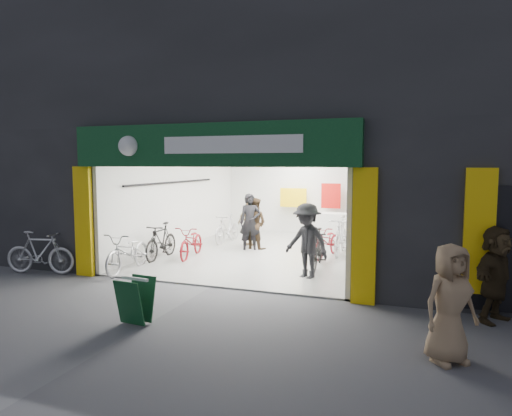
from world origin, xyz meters
The scene contains 17 objects.
ground centered at (0.00, 0.00, 0.00)m, with size 60.00×60.00×0.00m, color #56565B.
building centered at (0.91, 4.99, 4.31)m, with size 17.00×10.27×8.00m.
bike_left_front centered at (-2.50, 0.60, 0.50)m, with size 0.67×1.91×1.00m, color #B1B1B6.
bike_left_midfront centered at (-2.50, 2.12, 0.51)m, with size 0.48×1.70×1.02m, color black.
bike_left_midback centered at (-1.80, 2.59, 0.46)m, with size 0.61×1.76×0.93m, color maroon.
bike_left_back centered at (-1.80, 5.10, 0.50)m, with size 0.47×1.65×0.99m, color #B4B4B9.
bike_right_front centered at (1.80, 2.62, 0.50)m, with size 0.47×1.67×1.00m, color black.
bike_right_mid centered at (1.80, 3.94, 0.46)m, with size 0.61×1.75×0.92m, color maroon.
bike_right_back centered at (2.09, 4.39, 0.57)m, with size 0.53×1.89×1.14m, color #B7B7BC.
parked_bike centered at (-4.38, -0.30, 0.52)m, with size 0.49×1.74×1.05m, color silver.
customer_a centered at (-0.62, 4.15, 0.88)m, with size 0.64×0.42×1.76m, color black.
customer_b centered at (-0.58, 4.41, 0.81)m, with size 0.79×0.61×1.62m, color #362718.
customer_c centered at (1.80, 1.40, 0.88)m, with size 1.14×0.66×1.76m, color black.
customer_d centered at (-0.89, 4.78, 0.75)m, with size 0.87×0.36×1.49m, color #846B4D.
pedestrian_near centered at (4.64, -2.28, 0.81)m, with size 0.79×0.52×1.62m, color #967757.
pedestrian_far centered at (5.46, -0.30, 0.82)m, with size 1.52×0.48×1.64m, color #322716.
sandwich_board centered at (-0.18, -2.47, 0.42)m, with size 0.54×0.55×0.77m.
Camera 1 is at (4.20, -8.74, 2.68)m, focal length 32.00 mm.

